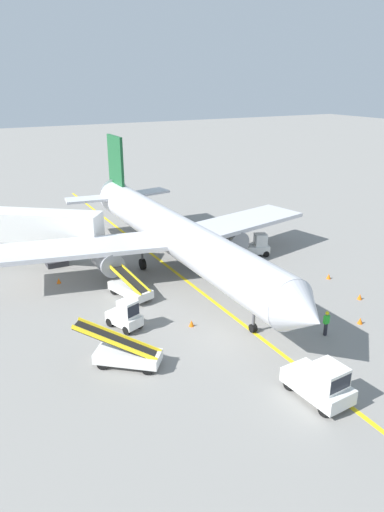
% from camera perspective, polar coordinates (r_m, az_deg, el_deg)
% --- Properties ---
extents(ground_plane, '(300.00, 300.00, 0.00)m').
position_cam_1_polar(ground_plane, '(31.40, 5.76, -9.25)').
color(ground_plane, gray).
extents(taxi_line_yellow, '(0.32, 80.00, 0.01)m').
position_cam_1_polar(taxi_line_yellow, '(35.53, 2.47, -5.40)').
color(taxi_line_yellow, yellow).
rests_on(taxi_line_yellow, ground).
extents(airliner, '(28.61, 35.20, 10.10)m').
position_cam_1_polar(airliner, '(39.82, -2.41, 2.83)').
color(airliner, silver).
rests_on(airliner, ground).
extents(jet_bridge, '(11.72, 9.68, 4.85)m').
position_cam_1_polar(jet_bridge, '(44.04, -20.18, 3.48)').
color(jet_bridge, silver).
rests_on(jet_bridge, ground).
extents(pushback_tug, '(2.14, 3.72, 2.20)m').
position_cam_1_polar(pushback_tug, '(25.89, 15.29, -14.53)').
color(pushback_tug, silver).
rests_on(pushback_tug, ground).
extents(baggage_tug_near_wing, '(2.69, 2.00, 2.10)m').
position_cam_1_polar(baggage_tug_near_wing, '(44.47, 7.91, 1.19)').
color(baggage_tug_near_wing, silver).
rests_on(baggage_tug_near_wing, ground).
extents(baggage_tug_by_cargo_door, '(2.08, 2.71, 2.10)m').
position_cam_1_polar(baggage_tug_by_cargo_door, '(31.71, -8.03, -7.12)').
color(baggage_tug_by_cargo_door, silver).
rests_on(baggage_tug_by_cargo_door, ground).
extents(belt_loader_forward_hold, '(4.68, 4.11, 2.59)m').
position_cam_1_polar(belt_loader_forward_hold, '(27.96, -8.01, -11.59)').
color(belt_loader_forward_hold, silver).
rests_on(belt_loader_forward_hold, ground).
extents(belt_loader_aft_hold, '(2.59, 5.16, 2.59)m').
position_cam_1_polar(belt_loader_aft_hold, '(36.16, -7.58, -3.73)').
color(belt_loader_aft_hold, silver).
rests_on(belt_loader_aft_hold, ground).
extents(ground_crew_marshaller, '(0.36, 0.24, 1.70)m').
position_cam_1_polar(ground_crew_marshaller, '(31.80, 15.90, -7.73)').
color(ground_crew_marshaller, '#26262D').
rests_on(ground_crew_marshaller, ground).
extents(safety_cone_nose_left, '(0.36, 0.36, 0.44)m').
position_cam_1_polar(safety_cone_nose_left, '(34.21, 19.65, -7.37)').
color(safety_cone_nose_left, orange).
rests_on(safety_cone_nose_left, ground).
extents(safety_cone_nose_right, '(0.36, 0.36, 0.44)m').
position_cam_1_polar(safety_cone_nose_right, '(31.95, -0.06, -8.12)').
color(safety_cone_nose_right, orange).
rests_on(safety_cone_nose_right, ground).
extents(safety_cone_wingtip_left, '(0.36, 0.36, 0.44)m').
position_cam_1_polar(safety_cone_wingtip_left, '(40.77, 16.19, -2.37)').
color(safety_cone_wingtip_left, orange).
rests_on(safety_cone_wingtip_left, ground).
extents(safety_cone_wingtip_right, '(0.36, 0.36, 0.44)m').
position_cam_1_polar(safety_cone_wingtip_right, '(37.79, 19.60, -4.64)').
color(safety_cone_wingtip_right, orange).
rests_on(safety_cone_wingtip_right, ground).
extents(safety_cone_tail_area, '(0.36, 0.36, 0.44)m').
position_cam_1_polar(safety_cone_tail_area, '(39.84, -15.79, -2.88)').
color(safety_cone_tail_area, orange).
rests_on(safety_cone_tail_area, ground).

